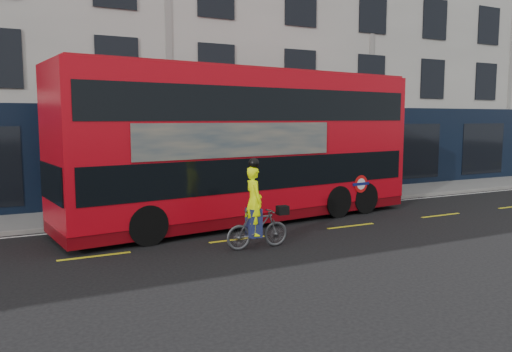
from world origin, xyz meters
TOP-DOWN VIEW (x-y plane):
  - ground at (0.00, 0.00)m, footprint 120.00×120.00m
  - pavement at (0.00, 6.50)m, footprint 60.00×3.00m
  - kerb at (0.00, 5.00)m, footprint 60.00×0.12m
  - building_terrace at (0.00, 12.94)m, footprint 50.00×10.07m
  - road_edge_line at (0.00, 4.70)m, footprint 58.00×0.10m
  - lane_dashes at (0.00, 1.50)m, footprint 58.00×0.12m
  - bus at (1.41, 3.80)m, footprint 12.75×4.40m
  - cyclist at (0.00, 0.37)m, footprint 1.80×0.68m

SIDE VIEW (x-z plane):
  - ground at x=0.00m, z-range 0.00..0.00m
  - road_edge_line at x=0.00m, z-range 0.00..0.01m
  - lane_dashes at x=0.00m, z-range 0.00..0.01m
  - pavement at x=0.00m, z-range 0.00..0.12m
  - kerb at x=0.00m, z-range 0.00..0.13m
  - cyclist at x=0.00m, z-range -0.40..2.04m
  - bus at x=1.41m, z-range 0.06..5.11m
  - building_terrace at x=0.00m, z-range -0.01..14.99m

